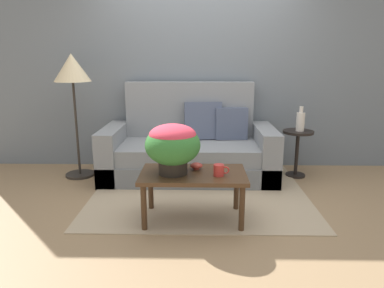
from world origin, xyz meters
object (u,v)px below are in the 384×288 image
Objects in this scene: coffee_table at (193,179)px; potted_plant at (173,144)px; table_vase at (300,121)px; floor_lamp at (72,75)px; snack_bowl at (196,166)px; couch at (190,149)px; side_table at (297,145)px; coffee_mug at (219,170)px.

coffee_table is 0.37m from potted_plant.
potted_plant is at bearing -139.27° from table_vase.
snack_bowl is (1.47, -1.11, -0.76)m from floor_lamp.
coffee_table is 2.06m from floor_lamp.
potted_plant is 1.91m from table_vase.
couch reaches higher than side_table.
snack_bowl is at bearing 138.25° from coffee_mug.
snack_bowl is at bearing -85.82° from couch.
coffee_mug is at bearing -78.05° from couch.
potted_plant reaches higher than coffee_table.
coffee_mug reaches higher than snack_bowl.
table_vase is at bearing 0.35° from floor_lamp.
side_table is at bearing 0.77° from floor_lamp.
couch is 3.58× the size of side_table.
snack_bowl is at bearing -137.94° from table_vase.
snack_bowl is at bearing 74.45° from coffee_table.
potted_plant is at bearing -95.34° from couch.
side_table is at bearing 44.55° from coffee_table.
potted_plant reaches higher than coffee_mug.
side_table is at bearing -0.80° from couch.
floor_lamp is at bearing 135.69° from potted_plant.
couch is 1.32m from side_table.
couch is 1.17m from snack_bowl.
side_table reaches higher than coffee_table.
potted_plant is (-1.44, -1.27, 0.32)m from side_table.
floor_lamp reaches higher than potted_plant.
coffee_mug is at bearing -7.30° from potted_plant.
floor_lamp is at bearing 142.38° from coffee_mug.
coffee_table is at bearing -87.40° from couch.
floor_lamp is (-1.44, 1.20, 0.85)m from coffee_table.
potted_plant is at bearing -138.61° from side_table.
couch reaches higher than coffee_mug.
potted_plant reaches higher than snack_bowl.
side_table is 1.68m from snack_bowl.
couch is 1.65m from floor_lamp.
potted_plant is at bearing 172.70° from coffee_mug.
floor_lamp is 2.23m from coffee_mug.
floor_lamp is 2.76m from table_vase.
floor_lamp is (-1.38, -0.05, 0.91)m from couch.
couch is 4.30× the size of potted_plant.
couch is 1.39× the size of floor_lamp.
coffee_mug is 1.21× the size of snack_bowl.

